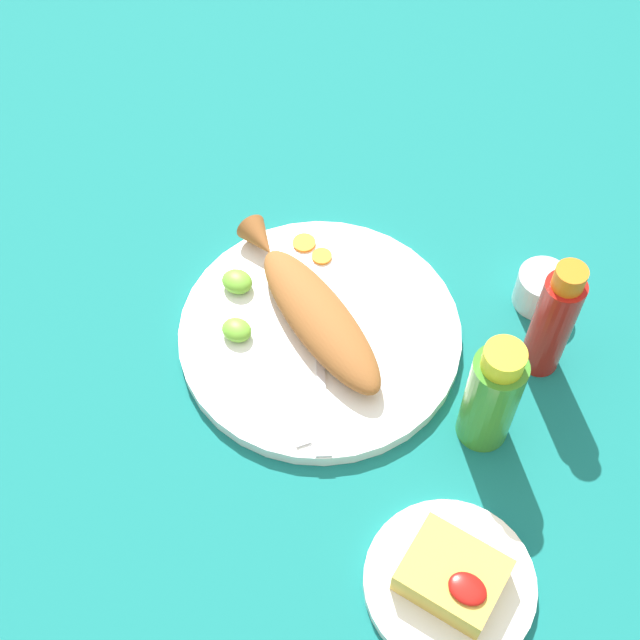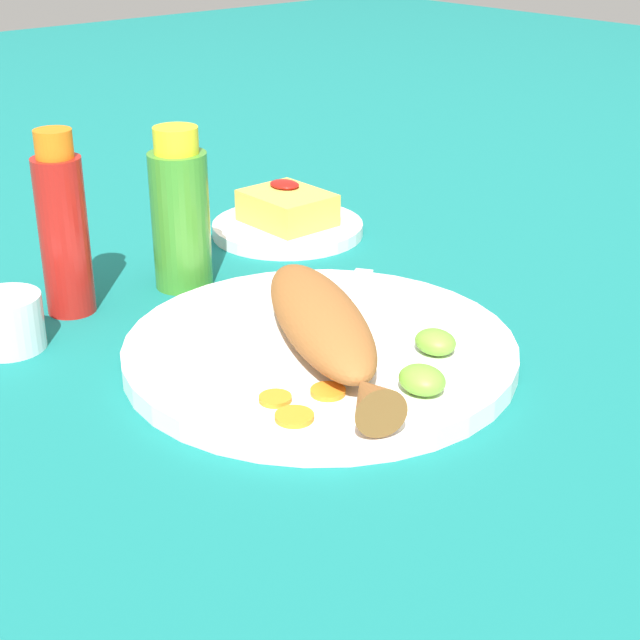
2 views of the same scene
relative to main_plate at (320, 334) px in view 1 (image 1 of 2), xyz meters
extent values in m
plane|color=#146B66|center=(0.00, 0.00, -0.01)|extent=(4.00, 4.00, 0.00)
cylinder|color=white|center=(0.00, 0.00, 0.00)|extent=(0.33, 0.33, 0.02)
ellipsoid|color=#935628|center=(0.00, 0.00, 0.03)|extent=(0.24, 0.16, 0.04)
cone|color=#935628|center=(-0.12, 0.06, 0.03)|extent=(0.06, 0.06, 0.04)
cube|color=silver|center=(0.02, -0.03, 0.01)|extent=(0.07, 0.10, 0.00)
cube|color=silver|center=(0.07, -0.11, 0.01)|extent=(0.05, 0.07, 0.00)
cube|color=silver|center=(-0.04, -0.06, 0.01)|extent=(0.10, 0.08, 0.00)
cube|color=silver|center=(0.04, -0.12, 0.01)|extent=(0.07, 0.06, 0.00)
cylinder|color=orange|center=(-0.06, 0.09, 0.01)|extent=(0.02, 0.02, 0.00)
cylinder|color=orange|center=(-0.09, 0.10, 0.01)|extent=(0.03, 0.03, 0.00)
cylinder|color=orange|center=(-0.07, 0.06, 0.01)|extent=(0.03, 0.03, 0.00)
ellipsoid|color=#6BB233|center=(-0.12, 0.00, 0.02)|extent=(0.04, 0.03, 0.02)
ellipsoid|color=#6BB233|center=(-0.08, -0.06, 0.02)|extent=(0.04, 0.03, 0.02)
cylinder|color=#B21914|center=(0.23, 0.11, 0.07)|extent=(0.05, 0.05, 0.15)
cylinder|color=orange|center=(0.23, 0.11, 0.15)|extent=(0.03, 0.03, 0.03)
cylinder|color=#3D8428|center=(0.22, -0.01, 0.06)|extent=(0.06, 0.06, 0.14)
cylinder|color=yellow|center=(0.22, -0.01, 0.14)|extent=(0.04, 0.04, 0.02)
cylinder|color=silver|center=(0.20, 0.19, 0.02)|extent=(0.06, 0.06, 0.05)
cylinder|color=white|center=(0.20, 0.19, 0.00)|extent=(0.05, 0.05, 0.02)
cylinder|color=white|center=(0.27, -0.18, 0.00)|extent=(0.17, 0.17, 0.01)
cube|color=gold|center=(0.27, -0.18, 0.02)|extent=(0.09, 0.08, 0.04)
ellipsoid|color=#AD140F|center=(0.29, -0.19, 0.04)|extent=(0.04, 0.03, 0.01)
camera|label=1|loc=(0.31, -0.49, 0.88)|focal=50.00mm
camera|label=2|loc=(-0.56, 0.49, 0.37)|focal=55.00mm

